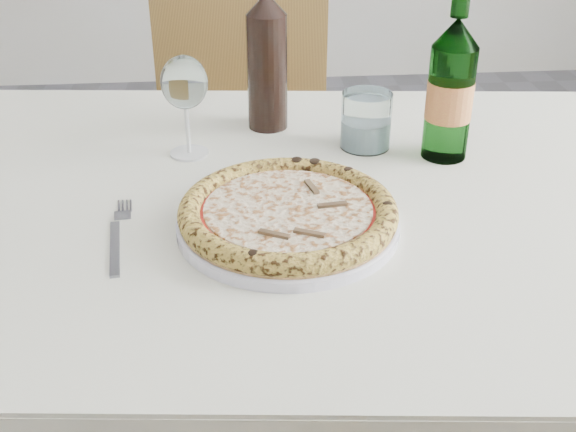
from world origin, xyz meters
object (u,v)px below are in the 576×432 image
Objects in this scene: wine_bottle at (267,60)px; dining_table at (282,244)px; chair_far at (242,119)px; tumbler at (366,124)px; wine_glass at (184,85)px; plate at (288,223)px; beer_bottle at (451,90)px; pizza at (288,212)px.

dining_table is at bearing -88.83° from wine_bottle.
chair_far is 10.13× the size of tumbler.
dining_table is at bearing -133.51° from tumbler.
wine_glass is at bearing 132.80° from dining_table.
dining_table is 0.25m from tumbler.
chair_far is 0.97m from plate.
wine_bottle is at bearing 38.47° from wine_glass.
wine_glass reaches higher than plate.
chair_far is 3.35× the size of beer_bottle.
tumbler reaches higher than pizza.
wine_bottle is (-0.01, 0.36, 0.11)m from plate.
dining_table is 1.68× the size of chair_far.
chair_far is 3.21× the size of pizza.
wine_bottle is at bearing 147.08° from tumbler.
pizza is at bearing -87.54° from chair_far.
chair_far is at bearing 81.93° from wine_glass.
dining_table is at bearing -157.62° from beer_bottle.
dining_table is 0.86m from chair_far.
beer_bottle is (0.27, 0.11, 0.20)m from dining_table.
wine_glass is at bearing 119.07° from plate.
beer_bottle reaches higher than chair_far.
plate is 0.30m from tumbler.
dining_table is at bearing -87.25° from chair_far.
plate is 0.37m from wine_bottle.
tumbler is at bearing -74.62° from chair_far.
tumbler is (0.15, 0.16, 0.13)m from dining_table.
chair_far is 0.78m from wine_glass.
beer_bottle is (0.27, 0.21, 0.10)m from plate.
pizza is at bearing -120.10° from tumbler.
wine_glass is at bearing -141.53° from wine_bottle.
plate is at bearing -19.36° from pizza.
beer_bottle is (0.41, -0.04, -0.01)m from wine_glass.
chair_far is 0.68m from wine_bottle.
chair_far is 0.86m from beer_bottle.
plate is at bearing -60.93° from wine_glass.
dining_table is at bearing 90.00° from plate.
pizza is 1.77× the size of wine_glass.
chair_far is 5.70× the size of wine_glass.
wine_glass is 0.58× the size of wine_bottle.
beer_bottle is (0.27, 0.21, 0.09)m from pizza.
plate is 3.21× the size of tumbler.
dining_table is at bearing 89.99° from pizza.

